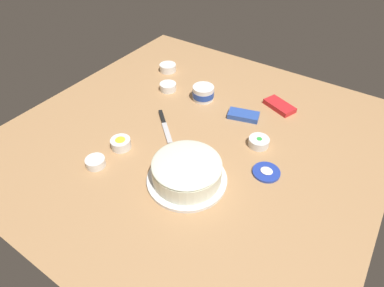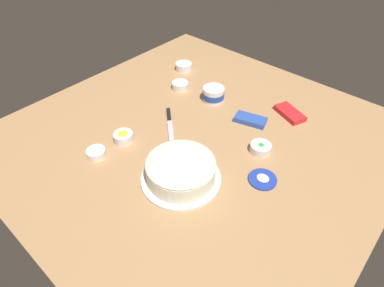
# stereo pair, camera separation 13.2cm
# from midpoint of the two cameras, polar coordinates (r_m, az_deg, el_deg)

# --- Properties ---
(ground_plane) EXTENTS (1.54, 1.54, 0.00)m
(ground_plane) POSITION_cam_midpoint_polar(r_m,az_deg,el_deg) (1.41, 3.59, 1.25)
(ground_plane) COLOR tan
(frosted_cake) EXTENTS (0.30, 0.30, 0.10)m
(frosted_cake) POSITION_cam_midpoint_polar(r_m,az_deg,el_deg) (1.19, 1.17, -5.00)
(frosted_cake) COLOR white
(frosted_cake) RESTS_ON ground_plane
(frosting_tub) EXTENTS (0.11, 0.11, 0.07)m
(frosting_tub) POSITION_cam_midpoint_polar(r_m,az_deg,el_deg) (1.62, 6.17, 8.65)
(frosting_tub) COLOR white
(frosting_tub) RESTS_ON ground_plane
(frosting_tub_lid) EXTENTS (0.11, 0.11, 0.02)m
(frosting_tub_lid) POSITION_cam_midpoint_polar(r_m,az_deg,el_deg) (1.26, 15.36, -6.27)
(frosting_tub_lid) COLOR #233DAD
(frosting_tub_lid) RESTS_ON ground_plane
(spreading_knife) EXTENTS (0.19, 0.17, 0.01)m
(spreading_knife) POSITION_cam_midpoint_polar(r_m,az_deg,el_deg) (1.48, -1.46, 3.91)
(spreading_knife) COLOR silver
(spreading_knife) RESTS_ON ground_plane
(sprinkle_bowl_green) EXTENTS (0.09, 0.09, 0.04)m
(sprinkle_bowl_green) POSITION_cam_midpoint_polar(r_m,az_deg,el_deg) (1.37, 14.78, -0.84)
(sprinkle_bowl_green) COLOR white
(sprinkle_bowl_green) RESTS_ON ground_plane
(sprinkle_bowl_rainbow) EXTENTS (0.09, 0.09, 0.04)m
(sprinkle_bowl_rainbow) POSITION_cam_midpoint_polar(r_m,az_deg,el_deg) (1.88, 0.58, 13.43)
(sprinkle_bowl_rainbow) COLOR white
(sprinkle_bowl_rainbow) RESTS_ON ground_plane
(sprinkle_bowl_orange) EXTENTS (0.08, 0.08, 0.03)m
(sprinkle_bowl_orange) POSITION_cam_midpoint_polar(r_m,az_deg,el_deg) (1.34, -13.94, -1.77)
(sprinkle_bowl_orange) COLOR white
(sprinkle_bowl_orange) RESTS_ON ground_plane
(sprinkle_bowl_yellow) EXTENTS (0.08, 0.08, 0.04)m
(sprinkle_bowl_yellow) POSITION_cam_midpoint_polar(r_m,az_deg,el_deg) (1.39, -9.41, 1.07)
(sprinkle_bowl_yellow) COLOR white
(sprinkle_bowl_yellow) RESTS_ON ground_plane
(sprinkle_bowl_pink) EXTENTS (0.09, 0.09, 0.04)m
(sprinkle_bowl_pink) POSITION_cam_midpoint_polar(r_m,az_deg,el_deg) (1.71, 0.13, 10.19)
(sprinkle_bowl_pink) COLOR white
(sprinkle_bowl_pink) RESTS_ON ground_plane
(candy_box_lower) EXTENTS (0.16, 0.11, 0.02)m
(candy_box_lower) POSITION_cam_midpoint_polar(r_m,az_deg,el_deg) (1.52, 12.77, 4.03)
(candy_box_lower) COLOR #2D51B2
(candy_box_lower) RESTS_ON ground_plane
(candy_box_upper) EXTENTS (0.17, 0.13, 0.02)m
(candy_box_upper) POSITION_cam_midpoint_polar(r_m,az_deg,el_deg) (1.61, 19.20, 5.01)
(candy_box_upper) COLOR red
(candy_box_upper) RESTS_ON ground_plane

